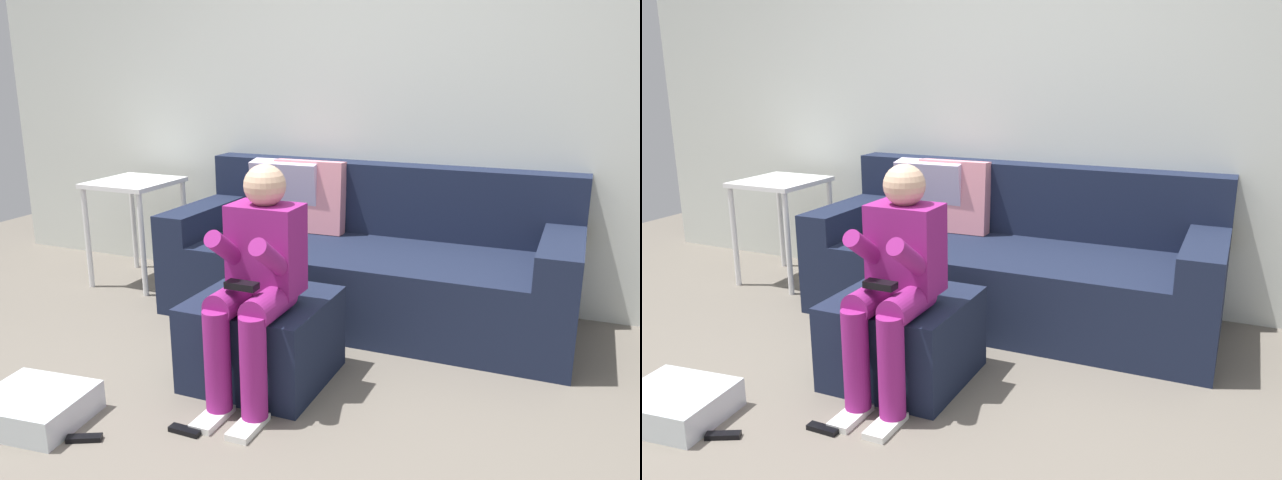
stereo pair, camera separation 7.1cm
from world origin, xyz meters
The scene contains 9 objects.
ground_plane centered at (0.00, 0.00, 0.00)m, with size 8.03×8.03×0.00m, color #6B6359.
wall_back centered at (0.00, 2.00, 1.36)m, with size 6.18×0.10×2.73m, color silver.
couch_sectional centered at (0.04, 1.55, 0.32)m, with size 2.38×0.92×0.90m.
ottoman centered at (-0.14, 0.54, 0.21)m, with size 0.62×0.61×0.42m, color #192138.
person_seated centered at (-0.07, 0.36, 0.58)m, with size 0.32×0.58×1.06m.
storage_bin centered at (-0.86, -0.20, 0.07)m, with size 0.43×0.38×0.13m, color silver.
side_table centered at (-1.63, 1.51, 0.60)m, with size 0.51×0.54×0.72m.
remote_near_ottoman centered at (-0.22, -0.03, 0.01)m, with size 0.14×0.04×0.02m, color black.
remote_by_storage_bin centered at (-0.56, -0.23, 0.01)m, with size 0.14×0.04×0.02m, color black.
Camera 2 is at (1.28, -1.95, 1.47)m, focal length 35.95 mm.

